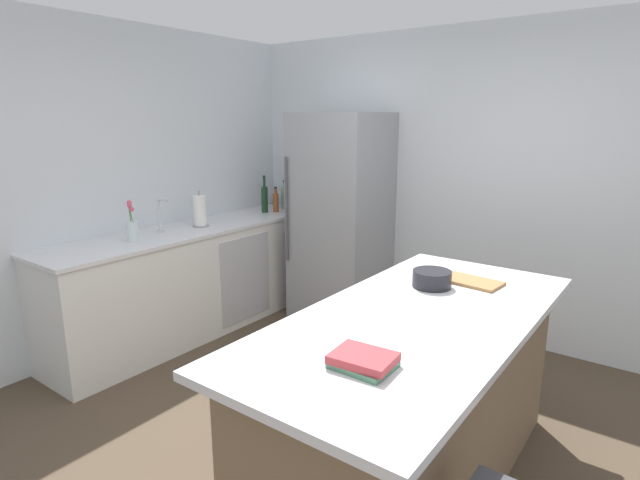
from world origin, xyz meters
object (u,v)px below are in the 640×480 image
object	(u,v)px
gin_bottle	(284,197)
wine_bottle	(265,198)
kitchen_island	(413,400)
cookbook_stack	(363,361)
mixing_bowl	(432,279)
refrigerator	(341,218)
sink_faucet	(160,214)
paper_towel_roll	(200,211)
hot_sauce_bottle	(276,201)
vinegar_bottle	(276,202)
flower_vase	(132,228)
cutting_board	(469,281)

from	to	relation	value
gin_bottle	wine_bottle	bearing A→B (deg)	-93.25
kitchen_island	gin_bottle	world-z (taller)	gin_bottle
cookbook_stack	mixing_bowl	size ratio (longest dim) A/B	1.14
refrigerator	gin_bottle	world-z (taller)	refrigerator
sink_faucet	cookbook_stack	world-z (taller)	sink_faucet
paper_towel_roll	wine_bottle	bearing A→B (deg)	90.68
sink_faucet	hot_sauce_bottle	size ratio (longest dim) A/B	1.28
refrigerator	sink_faucet	xyz separation A→B (m)	(-0.88, -1.33, 0.14)
kitchen_island	hot_sauce_bottle	size ratio (longest dim) A/B	8.97
paper_towel_roll	gin_bottle	distance (m)	1.12
gin_bottle	vinegar_bottle	distance (m)	0.21
flower_vase	wine_bottle	world-z (taller)	wine_bottle
gin_bottle	cookbook_stack	distance (m)	3.50
refrigerator	wine_bottle	distance (m)	0.85
flower_vase	gin_bottle	distance (m)	1.79
paper_towel_roll	mixing_bowl	xyz separation A→B (m)	(2.31, -0.30, -0.09)
paper_towel_roll	mixing_bowl	size ratio (longest dim) A/B	1.44
sink_faucet	paper_towel_roll	xyz separation A→B (m)	(0.06, 0.37, -0.02)
mixing_bowl	kitchen_island	bearing A→B (deg)	-74.46
sink_faucet	paper_towel_roll	world-z (taller)	paper_towel_roll
flower_vase	gin_bottle	xyz separation A→B (m)	(-0.00, 1.79, 0.02)
hot_sauce_bottle	kitchen_island	bearing A→B (deg)	-35.70
sink_faucet	mixing_bowl	xyz separation A→B (m)	(2.37, 0.06, -0.11)
kitchen_island	hot_sauce_bottle	xyz separation A→B (m)	(-2.46, 1.77, 0.55)
cutting_board	wine_bottle	bearing A→B (deg)	159.17
sink_faucet	paper_towel_roll	size ratio (longest dim) A/B	0.96
vinegar_bottle	mixing_bowl	bearing A→B (deg)	-28.60
gin_bottle	wine_bottle	size ratio (longest dim) A/B	0.80
wine_bottle	cutting_board	world-z (taller)	wine_bottle
hot_sauce_bottle	cookbook_stack	size ratio (longest dim) A/B	0.95
kitchen_island	refrigerator	distance (m)	2.39
gin_bottle	cutting_board	size ratio (longest dim) A/B	0.79
gin_bottle	refrigerator	bearing A→B (deg)	-10.59
refrigerator	hot_sauce_bottle	distance (m)	0.86
sink_faucet	cookbook_stack	bearing A→B (deg)	-20.85
refrigerator	paper_towel_roll	size ratio (longest dim) A/B	6.10
refrigerator	cutting_board	xyz separation A→B (m)	(1.63, -1.07, -0.01)
paper_towel_roll	vinegar_bottle	bearing A→B (deg)	86.11
flower_vase	vinegar_bottle	distance (m)	1.60
kitchen_island	cutting_board	size ratio (longest dim) A/B	5.67
paper_towel_roll	gin_bottle	xyz separation A→B (m)	(0.01, 1.12, -0.01)
vinegar_bottle	flower_vase	bearing A→B (deg)	-91.95
hot_sauce_bottle	vinegar_bottle	xyz separation A→B (m)	(0.09, -0.11, 0.01)
cutting_board	refrigerator	bearing A→B (deg)	146.74
kitchen_island	wine_bottle	bearing A→B (deg)	147.17
sink_faucet	wine_bottle	xyz separation A→B (m)	(0.05, 1.20, -0.02)
sink_faucet	flower_vase	size ratio (longest dim) A/B	0.95
kitchen_island	mixing_bowl	xyz separation A→B (m)	(-0.12, 0.43, 0.51)
mixing_bowl	refrigerator	bearing A→B (deg)	139.42
paper_towel_roll	vinegar_bottle	xyz separation A→B (m)	(0.06, 0.92, -0.03)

